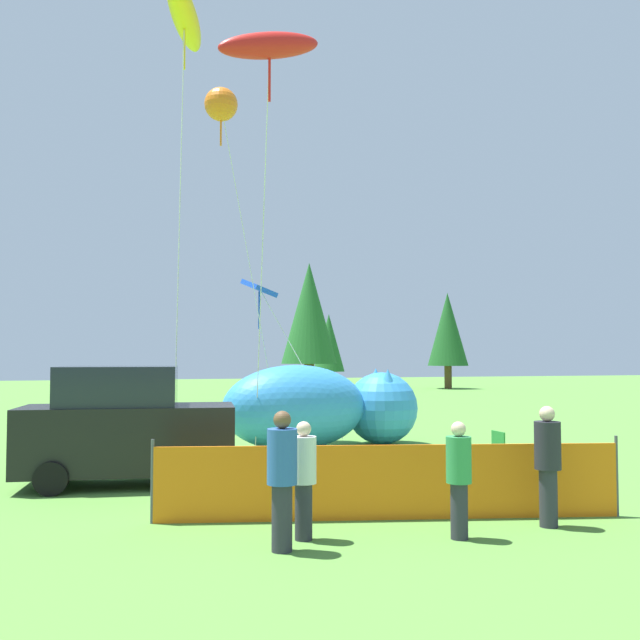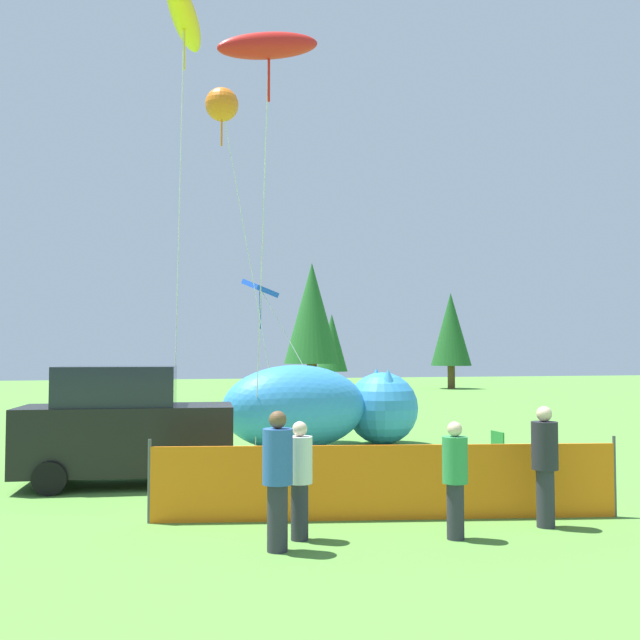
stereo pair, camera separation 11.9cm
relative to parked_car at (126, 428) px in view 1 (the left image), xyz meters
The scene contains 16 objects.
ground_plane 3.57m from the parked_car, 15.19° to the right, with size 120.00×120.00×0.00m, color #548C38.
parked_car is the anchor object (origin of this frame).
folding_chair 7.71m from the parked_car, ahead, with size 0.55×0.55×0.94m.
inflatable_cat 6.56m from the parked_car, 40.44° to the left, with size 5.87×3.12×2.26m.
safety_fence 5.67m from the parked_car, 45.39° to the right, with size 7.13×1.41×1.26m.
spectator_in_green_shirt 6.97m from the parked_car, 49.88° to the right, with size 0.35×0.35×1.61m.
spectator_in_yellow_shirt 7.89m from the parked_car, 39.67° to the right, with size 0.39×0.39×1.77m.
spectator_in_red_shirt 5.68m from the parked_car, 69.35° to the right, with size 0.39×0.39×1.80m.
spectator_in_white_shirt 5.40m from the parked_car, 63.53° to the right, with size 0.35×0.35×1.61m.
kite_orange_flower 12.01m from the parked_car, 70.02° to the left, with size 2.38×1.04×10.80m.
kite_blue_box 9.57m from the parked_car, 63.20° to the left, with size 2.86×2.45×4.97m.
kite_yellow_hero 9.92m from the parked_car, 64.67° to the left, with size 1.36×2.85×11.23m.
kite_red_lizard 9.08m from the parked_car, 22.89° to the left, with size 2.74×2.80×10.26m.
horizon_tree_east 41.15m from the parked_car, 56.43° to the left, with size 2.98×2.98×7.11m.
horizon_tree_west 30.48m from the parked_car, 69.38° to the left, with size 3.45×3.45×8.23m.
horizon_tree_mid 37.76m from the parked_car, 68.56° to the left, with size 2.28×2.28×5.45m.
Camera 1 is at (-3.15, -13.55, 2.54)m, focal length 40.00 mm.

